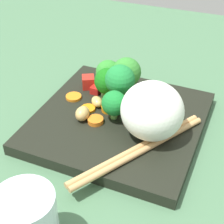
{
  "coord_description": "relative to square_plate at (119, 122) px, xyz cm",
  "views": [
    {
      "loc": [
        42.9,
        15.65,
        36.47
      ],
      "look_at": [
        1.69,
        -0.5,
        3.87
      ],
      "focal_mm": 57.72,
      "sensor_mm": 36.0,
      "label": 1
    }
  ],
  "objects": [
    {
      "name": "chopstick_pair",
      "position": [
        6.59,
        5.54,
        1.38
      ],
      "size": [
        20.95,
        13.85,
        0.88
      ],
      "rotation": [
        0.0,
        0.0,
        2.59
      ],
      "color": "tan",
      "rests_on": "square_plate"
    },
    {
      "name": "carrot_slice_2",
      "position": [
        -2.21,
        -9.08,
        1.17
      ],
      "size": [
        3.66,
        3.66,
        0.46
      ],
      "primitive_type": "cylinder",
      "rotation": [
        0.0,
        0.0,
        4.18
      ],
      "color": "orange",
      "rests_on": "square_plate"
    },
    {
      "name": "carrot_slice_0",
      "position": [
        -1.14,
        -2.13,
        1.33
      ],
      "size": [
        3.22,
        3.22,
        0.79
      ],
      "primitive_type": "cylinder",
      "rotation": [
        0.0,
        0.0,
        0.33
      ],
      "color": "orange",
      "rests_on": "square_plate"
    },
    {
      "name": "broccoli_floret_3",
      "position": [
        -3.68,
        -1.26,
        5.19
      ],
      "size": [
        4.91,
        4.91,
        7.02
      ],
      "color": "#63AF45",
      "rests_on": "square_plate"
    },
    {
      "name": "chicken_piece_2",
      "position": [
        -3.08,
        0.97,
        2.08
      ],
      "size": [
        4.79,
        4.88,
        2.28
      ],
      "primitive_type": "ellipsoid",
      "rotation": [
        0.0,
        0.0,
        4.16
      ],
      "color": "tan",
      "rests_on": "square_plate"
    },
    {
      "name": "pepper_chunk_0",
      "position": [
        -6.27,
        -8.15,
        2.02
      ],
      "size": [
        2.91,
        2.87,
        2.17
      ],
      "primitive_type": "cube",
      "rotation": [
        0.0,
        0.0,
        0.47
      ],
      "color": "red",
      "rests_on": "square_plate"
    },
    {
      "name": "chicken_piece_1",
      "position": [
        2.59,
        -5.1,
        2.03
      ],
      "size": [
        2.91,
        2.26,
        2.18
      ],
      "primitive_type": "ellipsoid",
      "rotation": [
        0.0,
        0.0,
        0.04
      ],
      "color": "tan",
      "rests_on": "square_plate"
    },
    {
      "name": "drinking_glass",
      "position": [
        24.01,
        -1.4,
        3.18
      ],
      "size": [
        6.63,
        6.63,
        8.24
      ],
      "primitive_type": "cylinder",
      "color": "silver",
      "rests_on": "ground_plane"
    },
    {
      "name": "broccoli_floret_0",
      "position": [
        -6.99,
        -4.61,
        4.2
      ],
      "size": [
        4.33,
        4.33,
        5.62
      ],
      "color": "#7BB15D",
      "rests_on": "square_plate"
    },
    {
      "name": "carrot_slice_3",
      "position": [
        0.18,
        -5.37,
        1.15
      ],
      "size": [
        2.39,
        2.39,
        0.44
      ],
      "primitive_type": "cylinder",
      "rotation": [
        0.0,
        0.0,
        3.13
      ],
      "color": "orange",
      "rests_on": "square_plate"
    },
    {
      "name": "broccoli_floret_1",
      "position": [
        -4.23,
        -3.63,
        4.26
      ],
      "size": [
        4.42,
        4.42,
        5.66
      ],
      "color": "#83B255",
      "rests_on": "square_plate"
    },
    {
      "name": "pepper_chunk_1",
      "position": [
        -5.33,
        -6.18,
        1.59
      ],
      "size": [
        2.24,
        1.68,
        1.3
      ],
      "primitive_type": "cube",
      "rotation": [
        0.0,
        0.0,
        3.08
      ],
      "color": "red",
      "rests_on": "square_plate"
    },
    {
      "name": "broccoli_floret_4",
      "position": [
        0.78,
        -0.51,
        3.92
      ],
      "size": [
        3.95,
        3.95,
        5.04
      ],
      "color": "#70BD50",
      "rests_on": "square_plate"
    },
    {
      "name": "carrot_slice_1",
      "position": [
        2.63,
        -2.89,
        1.31
      ],
      "size": [
        3.41,
        3.41,
        0.75
      ],
      "primitive_type": "cylinder",
      "rotation": [
        0.0,
        0.0,
        5.28
      ],
      "color": "orange",
      "rests_on": "square_plate"
    },
    {
      "name": "chicken_piece_3",
      "position": [
        -6.24,
        0.74,
        1.98
      ],
      "size": [
        3.75,
        3.63,
        2.08
      ],
      "primitive_type": "ellipsoid",
      "rotation": [
        0.0,
        0.0,
        0.28
      ],
      "color": "#BE7F45",
      "rests_on": "square_plate"
    },
    {
      "name": "chicken_piece_4",
      "position": [
        -5.47,
        -1.6,
        1.83
      ],
      "size": [
        3.19,
        3.42,
        1.78
      ],
      "primitive_type": "ellipsoid",
      "rotation": [
        0.0,
        0.0,
        1.8
      ],
      "color": "tan",
      "rests_on": "square_plate"
    },
    {
      "name": "broccoli_floret_2",
      "position": [
        -7.46,
        -1.45,
        4.77
      ],
      "size": [
        5.02,
        5.02,
        6.43
      ],
      "color": "#5C9639",
      "rests_on": "square_plate"
    },
    {
      "name": "ground_plane",
      "position": [
        0.0,
        0.0,
        -1.94
      ],
      "size": [
        110.0,
        110.0,
        2.0
      ],
      "primitive_type": "cube",
      "color": "#46704D"
    },
    {
      "name": "square_plate",
      "position": [
        0.0,
        0.0,
        0.0
      ],
      "size": [
        26.51,
        26.51,
        1.87
      ],
      "primitive_type": "cube",
      "rotation": [
        0.0,
        0.0,
        -0.03
      ],
      "color": "black",
      "rests_on": "ground_plane"
    },
    {
      "name": "rice_mound",
      "position": [
        2.19,
        5.86,
        5.21
      ],
      "size": [
        12.99,
        12.99,
        8.55
      ],
      "primitive_type": "ellipsoid",
      "rotation": [
        0.0,
        0.0,
        3.92
      ],
      "color": "white",
      "rests_on": "square_plate"
    },
    {
      "name": "chicken_piece_0",
      "position": [
        -1.65,
        -4.46,
        1.72
      ],
      "size": [
        3.05,
        3.02,
        1.58
      ],
      "primitive_type": "ellipsoid",
      "rotation": [
        0.0,
        0.0,
        3.9
      ],
      "color": "tan",
      "rests_on": "square_plate"
    }
  ]
}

